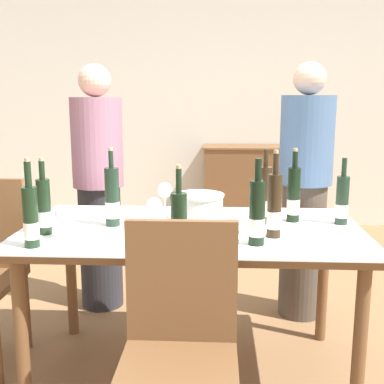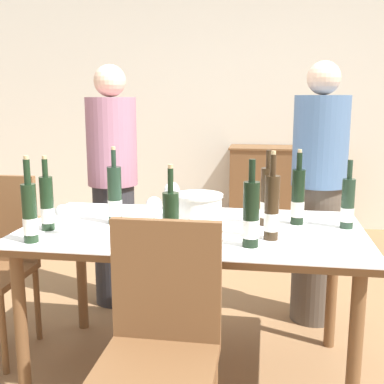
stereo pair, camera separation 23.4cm
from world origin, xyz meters
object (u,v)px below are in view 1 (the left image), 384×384
Objects in this scene: wine_bottle_8 at (294,196)px; wine_glass_1 at (165,191)px; sideboard_cabinet at (256,188)px; wine_bottle_0 at (179,222)px; wine_bottle_3 at (342,201)px; chair_near_front at (180,336)px; wine_bottle_2 at (274,207)px; wine_bottle_4 at (257,214)px; wine_bottle_1 at (112,199)px; wine_glass_0 at (63,217)px; wine_glass_3 at (173,219)px; wine_bottle_5 at (44,208)px; wine_bottle_6 at (31,217)px; wine_glass_2 at (154,207)px; wine_bottle_7 at (265,197)px; ice_bucket at (199,211)px; person_guest_left at (304,193)px; dining_table at (192,243)px; person_host at (99,189)px.

wine_bottle_8 is 2.38× the size of wine_glass_1.
wine_bottle_0 is (-0.58, -3.11, 0.44)m from sideboard_cabinet.
wine_bottle_3 is 1.16m from chair_near_front.
wine_bottle_2 is 0.15m from wine_bottle_4.
wine_glass_0 is at bearing -126.51° from wine_bottle_1.
wine_bottle_4 is 0.38m from wine_glass_3.
wine_bottle_5 is (-1.23, -2.92, 0.44)m from sideboard_cabinet.
chair_near_front is (0.68, -0.54, -0.35)m from wine_bottle_5.
wine_glass_2 is at bearing 33.60° from wine_bottle_6.
wine_bottle_8 reaches higher than wine_bottle_4.
wine_bottle_7 is 1.00m from wine_glass_0.
wine_glass_0 is at bearing 177.18° from wine_bottle_4.
wine_bottle_1 is 0.92m from wine_bottle_8.
wine_bottle_3 is 0.89× the size of wine_bottle_8.
wine_bottle_2 is at bearing -14.83° from ice_bucket.
wine_bottle_4 is 1.05m from person_guest_left.
wine_bottle_2 is 2.78× the size of wine_glass_0.
wine_glass_0 is at bearing -159.39° from dining_table.
wine_bottle_0 is at bearing -138.21° from wine_bottle_8.
wine_bottle_3 is 0.88m from wine_glass_3.
chair_near_front is at bearing -133.47° from wine_bottle_3.
person_host is at bearing 89.40° from wine_bottle_6.
wine_glass_0 is 0.44m from wine_glass_2.
wine_bottle_5 is at bearing 176.72° from wine_glass_3.
person_guest_left is (1.07, 0.69, -0.10)m from wine_bottle_1.
wine_glass_2 is at bearing -91.57° from wine_glass_1.
wine_bottle_6 reaches higher than wine_bottle_7.
wine_bottle_3 is 0.21× the size of person_guest_left.
wine_bottle_8 is 0.72m from wine_glass_1.
ice_bucket is 0.34m from wine_bottle_4.
wine_bottle_2 is at bearing -19.87° from dining_table.
person_guest_left is (0.67, 0.71, 0.11)m from dining_table.
wine_bottle_4 is at bearing -100.50° from wine_bottle_7.
wine_glass_0 is (0.11, -0.07, -0.02)m from wine_bottle_5.
wine_bottle_6 is 1.29m from wine_bottle_8.
wine_bottle_0 is 0.95× the size of wine_bottle_4.
wine_bottle_4 is at bearing 54.80° from chair_near_front.
dining_table is 4.60× the size of wine_bottle_5.
wine_bottle_0 is 2.69× the size of wine_glass_3.
person_guest_left is at bearing 36.61° from wine_glass_0.
wine_bottle_6 reaches higher than wine_glass_3.
wine_bottle_1 is 0.46m from wine_bottle_6.
ice_bucket is at bearing 48.96° from wine_glass_3.
wine_bottle_0 is at bearing -44.97° from wine_bottle_1.
wine_bottle_1 reaches higher than wine_glass_1.
wine_bottle_5 is at bearing -91.63° from person_host.
person_host reaches higher than wine_glass_3.
person_guest_left is (1.33, -0.07, -0.00)m from person_host.
dining_table is 4.62× the size of wine_bottle_0.
person_host is (-0.95, 1.04, -0.10)m from wine_bottle_4.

